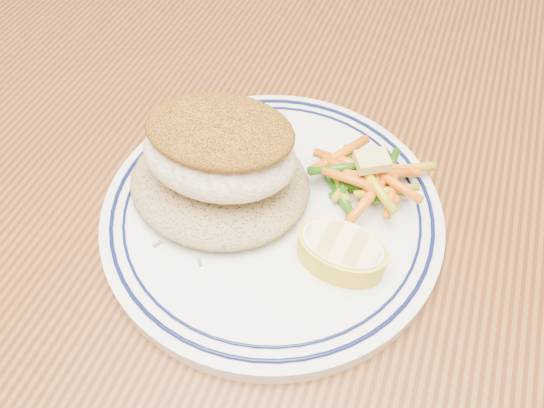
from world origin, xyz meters
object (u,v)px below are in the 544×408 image
(dining_table, at_px, (219,273))
(lemon_wedge, at_px, (341,251))
(plate, at_px, (272,212))
(rice_pilaf, at_px, (219,180))
(fish_fillet, at_px, (219,148))
(vegetable_pile, at_px, (365,176))

(dining_table, distance_m, lemon_wedge, 0.17)
(plate, bearing_deg, rice_pilaf, 178.05)
(dining_table, bearing_deg, lemon_wedge, -9.32)
(plate, bearing_deg, dining_table, -168.37)
(fish_fillet, relative_size, lemon_wedge, 1.80)
(fish_fillet, height_order, lemon_wedge, fish_fillet)
(plate, distance_m, lemon_wedge, 0.07)
(dining_table, xyz_separation_m, vegetable_pile, (0.11, 0.05, 0.13))
(vegetable_pile, bearing_deg, rice_pilaf, -157.61)
(plate, bearing_deg, lemon_wedge, -24.63)
(dining_table, distance_m, vegetable_pile, 0.18)
(fish_fillet, xyz_separation_m, lemon_wedge, (0.10, -0.03, -0.04))
(vegetable_pile, bearing_deg, fish_fillet, -157.10)
(rice_pilaf, bearing_deg, vegetable_pile, 22.39)
(dining_table, bearing_deg, rice_pilaf, 65.15)
(rice_pilaf, xyz_separation_m, vegetable_pile, (0.10, 0.04, -0.00))
(lemon_wedge, bearing_deg, fish_fillet, 163.65)
(vegetable_pile, bearing_deg, lemon_wedge, -88.47)
(vegetable_pile, xyz_separation_m, lemon_wedge, (0.00, -0.07, 0.00))
(lemon_wedge, bearing_deg, plate, 155.37)
(plate, height_order, lemon_wedge, lemon_wedge)
(plate, distance_m, fish_fillet, 0.07)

